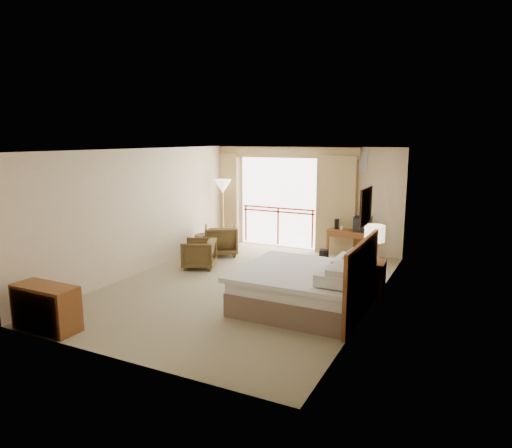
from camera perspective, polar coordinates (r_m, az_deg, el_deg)
The scene contains 29 objects.
floor at distance 9.24m, azimuth -1.33°, elevation -7.71°, with size 7.00×7.00×0.00m, color #857B5A.
ceiling at distance 8.77m, azimuth -1.40°, elevation 9.28°, with size 7.00×7.00×0.00m, color white.
wall_back at distance 12.08m, azimuth 6.37°, elevation 3.18°, with size 5.00×5.00×0.00m, color beige.
wall_front at distance 6.10m, azimuth -16.85°, elevation -4.65°, with size 5.00×5.00×0.00m, color beige.
wall_left at distance 10.29m, azimuth -13.80°, elevation 1.63°, with size 7.00×7.00×0.00m, color beige.
wall_right at distance 8.07m, azimuth 14.56°, elevation -0.84°, with size 7.00×7.00×0.00m, color beige.
balcony_door at distance 12.37m, azimuth 2.83°, elevation 2.71°, with size 2.40×2.40×0.00m, color white.
balcony_railing at distance 12.41m, azimuth 2.78°, elevation 0.92°, with size 2.09×0.03×1.02m.
curtain_left at distance 12.99m, azimuth -4.10°, elevation 3.30°, with size 1.00×0.26×2.50m, color olive.
curtain_right at distance 11.69m, azimuth 10.02°, elevation 2.34°, with size 1.00×0.26×2.50m, color olive.
valance at distance 12.17m, azimuth 2.70°, elevation 8.96°, with size 4.40×0.22×0.28m, color olive.
hvac_vent at distance 11.58m, azimuth 12.53°, elevation 7.64°, with size 0.50×0.04×0.50m, color silver.
bed at distance 8.02m, azimuth 6.24°, elevation -7.82°, with size 2.13×2.06×0.97m.
headboard at distance 7.68m, azimuth 13.09°, elevation -6.75°, with size 0.06×2.10×1.30m, color #602D10.
framed_art at distance 7.42m, azimuth 13.57°, elevation 2.13°, with size 0.04×0.72×0.60m.
nightstand at distance 8.90m, azimuth 14.29°, elevation -6.57°, with size 0.45×0.54×0.65m, color #602D10.
table_lamp at distance 8.74m, azimuth 14.61°, elevation -1.24°, with size 0.37×0.37×0.66m.
phone at distance 8.67m, azimuth 13.87°, elevation -4.51°, with size 0.18×0.14×0.08m, color black.
desk at distance 11.47m, azimuth 11.72°, elevation -1.49°, with size 1.06×0.51×0.69m.
tv at distance 11.29m, azimuth 13.19°, elevation -0.03°, with size 0.40×0.32×0.36m.
coffee_maker at distance 11.47m, azimuth 10.02°, elevation -0.01°, with size 0.12×0.12×0.26m, color black.
cup at distance 11.39m, azimuth 10.66°, elevation -0.53°, with size 0.06×0.06×0.09m, color white.
wastebasket at distance 11.09m, azimuth 8.45°, elevation -3.90°, with size 0.23×0.23×0.29m, color black.
armchair_far at distance 11.66m, azimuth -4.36°, elevation -3.83°, with size 0.81×0.83×0.76m, color #45341B.
armchair_near at distance 10.55m, azimuth -7.11°, elevation -5.43°, with size 0.70×0.72×0.66m, color #45341B.
side_table at distance 11.44m, azimuth -6.43°, elevation -2.21°, with size 0.50×0.50×0.55m.
book at distance 11.40m, azimuth -6.45°, elevation -1.34°, with size 0.16×0.22×0.02m, color white.
floor_lamp at distance 12.38m, azimuth -4.16°, elevation 4.40°, with size 0.46×0.46×1.82m.
dresser at distance 7.80m, azimuth -24.78°, elevation -9.49°, with size 1.07×0.45×0.71m.
Camera 1 is at (4.07, -7.76, 2.91)m, focal length 32.00 mm.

